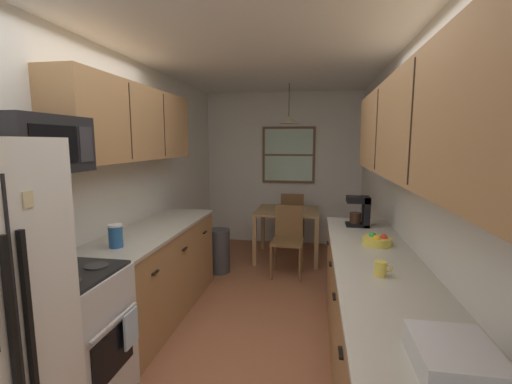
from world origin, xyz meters
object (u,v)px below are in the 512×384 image
object	(u,v)px
storage_canister	(116,236)
coffee_maker	(361,211)
fruit_bowl	(377,240)
dining_table	(288,217)
stove_range	(67,340)
dining_chair_far	(292,217)
trash_bin	(219,251)
dish_rack	(454,358)
dining_chair_near	(288,237)
mug_by_coffeemaker	(381,269)
microwave_over_range	(34,145)

from	to	relation	value
storage_canister	coffee_maker	world-z (taller)	coffee_maker
fruit_bowl	coffee_maker	bearing A→B (deg)	94.90
storage_canister	dining_table	bearing A→B (deg)	66.11
stove_range	dining_chair_far	xyz separation A→B (m)	(1.18, 3.85, 0.03)
stove_range	coffee_maker	size ratio (longest dim) A/B	3.72
dining_chair_far	trash_bin	world-z (taller)	dining_chair_far
dining_chair_far	dish_rack	world-z (taller)	dish_rack
stove_range	dining_chair_near	size ratio (longest dim) A/B	1.22
stove_range	mug_by_coffeemaker	bearing A→B (deg)	9.85
dish_rack	microwave_over_range	bearing A→B (deg)	165.26
stove_range	dish_rack	size ratio (longest dim) A/B	3.24
dining_table	dining_chair_near	size ratio (longest dim) A/B	1.01
dining_chair_far	coffee_maker	bearing A→B (deg)	-69.54
microwave_over_range	storage_canister	xyz separation A→B (m)	(0.11, 0.61, -0.72)
dining_chair_near	fruit_bowl	size ratio (longest dim) A/B	3.92
dining_chair_near	dish_rack	distance (m)	3.31
dining_chair_near	trash_bin	size ratio (longest dim) A/B	1.54
dining_table	storage_canister	size ratio (longest dim) A/B	4.95
stove_range	mug_by_coffeemaker	size ratio (longest dim) A/B	9.85
dining_table	coffee_maker	world-z (taller)	coffee_maker
trash_bin	dining_table	bearing A→B (deg)	39.86
trash_bin	coffee_maker	world-z (taller)	coffee_maker
stove_range	dish_rack	distance (m)	2.18
stove_range	coffee_maker	distance (m)	2.66
storage_canister	coffee_maker	distance (m)	2.26
coffee_maker	mug_by_coffeemaker	bearing A→B (deg)	-91.54
dining_chair_near	coffee_maker	xyz separation A→B (m)	(0.78, -0.93, 0.56)
trash_bin	dining_chair_near	bearing A→B (deg)	5.63
dining_table	fruit_bowl	xyz separation A→B (m)	(0.90, -2.19, 0.31)
coffee_maker	microwave_over_range	bearing A→B (deg)	-141.60
dining_chair_far	fruit_bowl	world-z (taller)	fruit_bowl
coffee_maker	fruit_bowl	size ratio (longest dim) A/B	1.29
dining_chair_far	storage_canister	xyz separation A→B (m)	(-1.18, -3.23, 0.49)
dining_table	coffee_maker	xyz separation A→B (m)	(0.84, -1.55, 0.43)
stove_range	dish_rack	xyz separation A→B (m)	(2.05, -0.57, 0.48)
dining_table	coffee_maker	size ratio (longest dim) A/B	3.08
dish_rack	fruit_bowl	bearing A→B (deg)	90.24
fruit_bowl	dish_rack	xyz separation A→B (m)	(0.01, -1.60, 0.01)
microwave_over_range	dining_table	bearing A→B (deg)	68.58
dining_chair_near	dining_table	bearing A→B (deg)	95.14
fruit_bowl	stove_range	bearing A→B (deg)	-153.33
microwave_over_range	dining_chair_far	distance (m)	4.23
trash_bin	dish_rack	world-z (taller)	dish_rack
microwave_over_range	dish_rack	size ratio (longest dim) A/B	1.80
storage_canister	coffee_maker	xyz separation A→B (m)	(2.00, 1.06, 0.06)
dining_chair_near	coffee_maker	bearing A→B (deg)	-49.78
trash_bin	fruit_bowl	world-z (taller)	fruit_bowl
dining_chair_far	storage_canister	distance (m)	3.48
stove_range	storage_canister	distance (m)	0.80
microwave_over_range	mug_by_coffeemaker	bearing A→B (deg)	9.31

